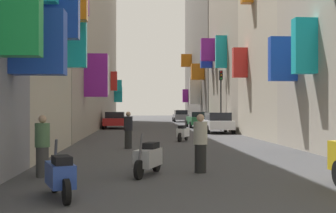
# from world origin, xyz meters

# --- Properties ---
(ground_plane) EXTENTS (140.00, 140.00, 0.00)m
(ground_plane) POSITION_xyz_m (0.00, 30.00, 0.00)
(ground_plane) COLOR #424244
(building_left_mid_c) EXTENTS (7.38, 41.88, 17.98)m
(building_left_mid_c) POSITION_xyz_m (-8.00, 39.06, 8.98)
(building_left_mid_c) COLOR #9E9384
(building_left_mid_c) RESTS_ON ground
(building_right_mid_a) EXTENTS (6.90, 8.39, 14.41)m
(building_right_mid_a) POSITION_xyz_m (7.99, 22.09, 7.20)
(building_right_mid_a) COLOR #BCB29E
(building_right_mid_a) RESTS_ON ground
(building_right_far) EXTENTS (7.35, 20.76, 19.19)m
(building_right_far) POSITION_xyz_m (7.99, 49.61, 9.59)
(building_right_far) COLOR slate
(building_right_far) RESTS_ON ground
(parked_car_red) EXTENTS (2.01, 4.42, 1.43)m
(parked_car_red) POSITION_xyz_m (-3.84, 35.21, 0.76)
(parked_car_red) COLOR #B21E1E
(parked_car_red) RESTS_ON ground
(parked_car_white) EXTENTS (1.93, 4.08, 1.46)m
(parked_car_white) POSITION_xyz_m (3.82, 27.66, 0.76)
(parked_car_white) COLOR white
(parked_car_white) RESTS_ON ground
(parked_car_green) EXTENTS (1.84, 4.28, 1.43)m
(parked_car_green) POSITION_xyz_m (3.60, 36.22, 0.76)
(parked_car_green) COLOR #236638
(parked_car_green) RESTS_ON ground
(parked_car_grey) EXTENTS (1.93, 3.96, 1.51)m
(parked_car_grey) POSITION_xyz_m (3.64, 52.70, 0.79)
(parked_car_grey) COLOR slate
(parked_car_grey) RESTS_ON ground
(scooter_white) EXTENTS (0.80, 1.74, 1.13)m
(scooter_white) POSITION_xyz_m (0.58, 20.18, 0.46)
(scooter_white) COLOR silver
(scooter_white) RESTS_ON ground
(scooter_blue) EXTENTS (0.78, 1.75, 1.13)m
(scooter_blue) POSITION_xyz_m (-3.34, 5.66, 0.46)
(scooter_blue) COLOR #2D4CAD
(scooter_blue) RESTS_ON ground
(scooter_silver) EXTENTS (0.81, 1.76, 1.13)m
(scooter_silver) POSITION_xyz_m (-1.54, 8.46, 0.46)
(scooter_silver) COLOR #ADADB2
(scooter_silver) RESTS_ON ground
(pedestrian_crossing) EXTENTS (0.43, 0.43, 1.60)m
(pedestrian_crossing) POSITION_xyz_m (-4.27, 8.35, 0.79)
(pedestrian_crossing) COLOR #3D3D3D
(pedestrian_crossing) RESTS_ON ground
(pedestrian_near_left) EXTENTS (0.45, 0.45, 1.62)m
(pedestrian_near_left) POSITION_xyz_m (-2.25, 16.08, 0.80)
(pedestrian_near_left) COLOR #262626
(pedestrian_near_left) RESTS_ON ground
(pedestrian_near_right) EXTENTS (0.42, 0.42, 1.61)m
(pedestrian_near_right) POSITION_xyz_m (-0.11, 8.82, 0.80)
(pedestrian_near_right) COLOR black
(pedestrian_near_right) RESTS_ON ground
(traffic_light_near_corner) EXTENTS (0.26, 0.34, 4.71)m
(traffic_light_near_corner) POSITION_xyz_m (4.64, 30.63, 3.18)
(traffic_light_near_corner) COLOR #2D2D2D
(traffic_light_near_corner) RESTS_ON ground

